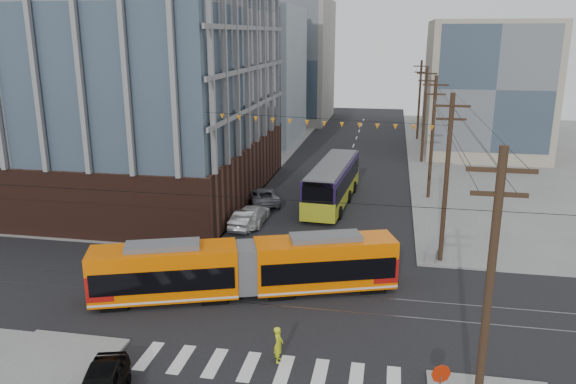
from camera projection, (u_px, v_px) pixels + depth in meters
The scene contains 15 objects.
ground at pixel (280, 335), 27.86m from camera, with size 160.00×160.00×0.00m, color slate.
office_building at pixel (87, 35), 49.64m from camera, with size 30.00×25.00×28.60m, color #381E16.
bg_bldg_nw_near at pixel (233, 75), 77.63m from camera, with size 18.00×16.00×18.00m, color #8C99A5.
bg_bldg_ne_near at pixel (486, 89), 68.28m from camera, with size 14.00×14.00×16.00m, color gray.
bg_bldg_nw_far at pixel (283, 61), 95.75m from camera, with size 16.00×18.00×20.00m, color gray.
bg_bldg_ne_far at pixel (480, 84), 87.11m from camera, with size 16.00×16.00×14.00m, color #8C99A5.
utility_pole_near at pixel (488, 304), 19.19m from camera, with size 0.30×0.30×11.00m, color black.
utility_pole_far at pixel (419, 101), 77.85m from camera, with size 0.30×0.30×11.00m, color black.
streetcar at pixel (246, 268), 31.67m from camera, with size 17.13×2.41×3.30m, color #EF6200, non-canonical shape.
city_bus at pixel (333, 183), 49.14m from camera, with size 2.83×13.07×3.70m, color #20133B, non-canonical shape.
parked_car_silver at pixel (247, 219), 43.13m from camera, with size 1.52×4.36×1.44m, color #B8BDC3.
parked_car_white at pixel (252, 215), 44.06m from camera, with size 2.04×5.03×1.46m, color #B6B6B6.
parked_car_grey at pixel (263, 196), 49.21m from camera, with size 2.39×5.17×1.44m, color #595C66.
pedestrian at pixel (278, 344), 25.38m from camera, with size 0.63×0.41×1.73m, color #CAE018.
jersey_barrier at pixel (436, 250), 37.83m from camera, with size 0.89×3.93×0.79m, color slate.
Camera 1 is at (4.99, -24.39, 14.38)m, focal length 35.00 mm.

